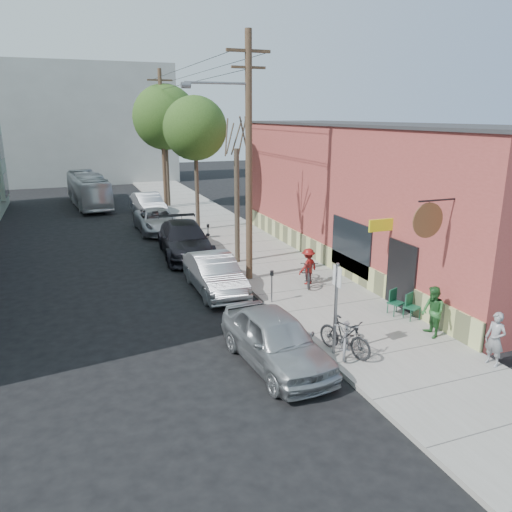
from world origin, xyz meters
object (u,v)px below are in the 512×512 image
object	(u,v)px
sign_post	(336,300)
patio_chair_b	(412,307)
patron_green	(433,312)
patron_grey	(495,339)
parked_bike_b	(346,334)
utility_pole_near	(247,155)
patio_chair_a	(396,303)
cyclist	(308,266)
tree_bare	(237,207)
parking_meter_near	(272,281)
car_2	(185,240)
bus	(88,190)
tree_leafy_mid	(195,129)
car_4	(148,204)
car_0	(276,339)
parked_bike_a	(345,336)
parking_meter_far	(208,232)
tree_leafy_far	(165,117)
car_3	(157,221)
car_1	(215,274)

from	to	relation	value
sign_post	patio_chair_b	xyz separation A→B (m)	(3.81, 1.31, -1.24)
sign_post	patron_green	size ratio (longest dim) A/B	1.69
patron_grey	parked_bike_b	world-z (taller)	patron_grey
sign_post	utility_pole_near	distance (m)	8.33
sign_post	patio_chair_a	size ratio (longest dim) A/B	3.18
sign_post	cyclist	size ratio (longest dim) A/B	1.83
cyclist	sign_post	bearing A→B (deg)	48.04
sign_post	tree_bare	xyz separation A→B (m)	(0.45, 10.12, 1.00)
utility_pole_near	tree_bare	distance (m)	3.68
parking_meter_near	car_2	xyz separation A→B (m)	(-1.45, 8.01, -0.13)
parking_meter_near	bus	distance (m)	25.37
parked_bike_b	tree_leafy_mid	bearing A→B (deg)	123.54
patron_green	car_4	bearing A→B (deg)	-156.15
patron_green	car_0	distance (m)	5.29
tree_leafy_mid	patron_green	distance (m)	18.67
sign_post	patron_grey	world-z (taller)	sign_post
tree_leafy_mid	parked_bike_a	size ratio (longest dim) A/B	4.18
parking_meter_far	tree_leafy_far	size ratio (longest dim) A/B	0.14
tree_leafy_mid	cyclist	size ratio (longest dim) A/B	5.19
sign_post	utility_pole_near	world-z (taller)	utility_pole_near
utility_pole_near	patron_green	world-z (taller)	utility_pole_near
car_0	car_3	distance (m)	18.27
patron_green	patio_chair_b	bearing A→B (deg)	179.08
car_3	utility_pole_near	bearing A→B (deg)	-80.52
patio_chair_a	patron_grey	xyz separation A→B (m)	(0.32, -4.09, 0.35)
parked_bike_a	bus	xyz separation A→B (m)	(-5.58, 29.51, 0.57)
car_1	sign_post	bearing A→B (deg)	-76.37
tree_bare	car_0	bearing A→B (deg)	-102.72
bus	tree_bare	bearing A→B (deg)	-78.40
tree_leafy_mid	patio_chair_b	size ratio (longest dim) A/B	9.01
tree_leafy_far	car_3	world-z (taller)	tree_leafy_far
utility_pole_near	parked_bike_b	distance (m)	8.89
tree_leafy_mid	patio_chair_a	size ratio (longest dim) A/B	9.01
tree_leafy_far	car_3	distance (m)	10.32
parked_bike_a	car_1	world-z (taller)	car_1
car_2	tree_bare	bearing A→B (deg)	-46.18
parking_meter_near	parking_meter_far	size ratio (longest dim) A/B	1.00
car_2	car_3	distance (m)	5.97
parked_bike_a	tree_leafy_far	bearing A→B (deg)	68.87
car_1	car_3	world-z (taller)	car_1
parked_bike_a	bus	distance (m)	30.03
sign_post	tree_leafy_far	distance (m)	26.96
parking_meter_near	car_1	world-z (taller)	car_1
parked_bike_a	car_4	distance (m)	24.13
parking_meter_near	tree_leafy_far	size ratio (longest dim) A/B	0.14
parking_meter_far	parked_bike_a	world-z (taller)	parking_meter_far
sign_post	parked_bike_b	distance (m)	1.23
sign_post	utility_pole_near	xyz separation A→B (m)	(0.04, 7.53, 3.58)
parked_bike_a	car_0	xyz separation A→B (m)	(-2.05, 0.37, 0.07)
tree_leafy_far	patio_chair_b	xyz separation A→B (m)	(3.36, -25.20, -6.19)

